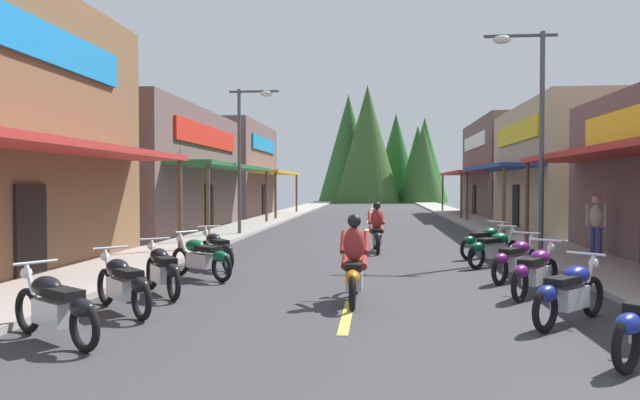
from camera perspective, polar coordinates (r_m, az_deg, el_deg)
name	(u,v)px	position (r m, az deg, el deg)	size (l,w,h in m)	color
ground	(367,228)	(28.69, 4.70, -2.78)	(9.39, 84.90, 0.10)	#38383A
sidewalk_left	(250,225)	(29.37, -6.86, -2.47)	(2.37, 84.90, 0.12)	#9E9991
sidewalk_right	(489,227)	(29.18, 16.33, -2.55)	(2.37, 84.90, 0.12)	#9E9991
centerline_dashes	(369,222)	(32.83, 4.82, -2.15)	(0.16, 61.98, 0.01)	#E0C64C
storefront_left_middle	(122,171)	(27.81, -18.93, 2.72)	(9.91, 12.47, 5.44)	brown
storefront_left_far	(218,170)	(39.37, -10.00, 2.88)	(8.02, 10.25, 6.11)	brown
storefront_right_middle	(611,167)	(30.26, 26.76, 2.89)	(10.45, 11.01, 5.82)	tan
storefront_right_far	(527,168)	(41.32, 19.72, 2.96)	(8.74, 11.51, 6.41)	brown
streetlamp_left	(247,140)	(23.70, -7.24, 5.85)	(2.02, 0.30, 5.96)	#474C51
streetlamp_right	(531,112)	(17.57, 20.09, 8.12)	(2.02, 0.30, 6.40)	#474C51
motorcycle_parked_right_1	(569,292)	(9.48, 23.34, -8.32)	(1.54, 1.63, 1.04)	black
motorcycle_parked_right_2	(535,271)	(11.57, 20.43, -6.53)	(1.33, 1.80, 1.04)	black
motorcycle_parked_right_3	(516,259)	(13.25, 18.71, -5.51)	(1.41, 1.74, 1.04)	black
motorcycle_parked_right_4	(494,248)	(15.40, 16.78, -4.52)	(1.63, 1.53, 1.04)	black
motorcycle_parked_right_5	(485,241)	(17.13, 15.92, -3.91)	(1.66, 1.51, 1.04)	black
motorcycle_parked_left_0	(55,306)	(8.50, -24.61, -9.46)	(1.86, 1.24, 1.04)	black
motorcycle_parked_left_1	(123,283)	(10.03, -18.82, -7.74)	(1.61, 1.56, 1.04)	black
motorcycle_parked_left_2	(163,269)	(11.46, -15.24, -6.57)	(1.35, 1.79, 1.04)	black
motorcycle_parked_left_3	(201,257)	(13.17, -11.62, -5.50)	(1.79, 1.33, 1.04)	black
motorcycle_parked_left_4	(217,249)	(14.71, -10.13, -4.76)	(1.36, 1.78, 1.04)	black
rider_cruising_lead	(354,265)	(10.36, 3.39, -6.44)	(0.60, 2.14, 1.57)	black
rider_cruising_trailing	(377,231)	(18.05, 5.59, -3.06)	(0.60, 2.14, 1.57)	black
pedestrian_by_shop	(596,222)	(17.74, 25.55, -1.98)	(0.46, 0.43, 1.80)	#333F8C
treeline_backdrop	(381,153)	(70.90, 6.03, 4.58)	(15.84, 14.08, 13.85)	#255523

